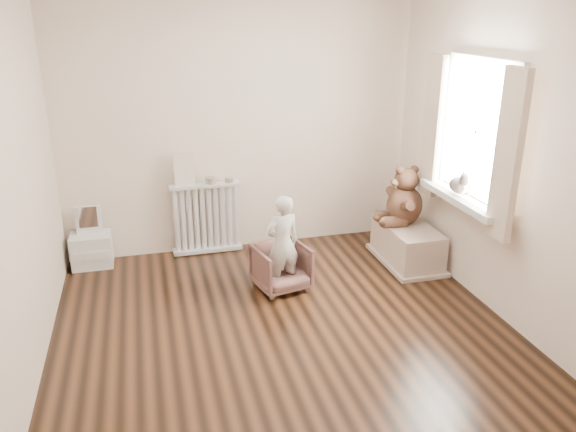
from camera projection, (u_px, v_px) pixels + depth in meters
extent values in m
cube|color=black|center=(284.00, 330.00, 4.50)|extent=(3.60, 3.60, 0.01)
cube|color=white|center=(240.00, 126.00, 5.68)|extent=(3.60, 0.02, 2.60)
cube|color=white|center=(387.00, 286.00, 2.41)|extent=(3.60, 0.02, 2.60)
cube|color=white|center=(14.00, 194.00, 3.62)|extent=(0.02, 3.60, 2.60)
cube|color=white|center=(502.00, 158.00, 4.48)|extent=(0.02, 3.60, 2.60)
cube|color=white|center=(479.00, 132.00, 4.69)|extent=(0.03, 0.90, 1.10)
cube|color=silver|center=(462.00, 199.00, 4.87)|extent=(0.22, 1.10, 0.06)
cube|color=beige|center=(508.00, 156.00, 4.16)|extent=(0.06, 0.26, 1.30)
cube|color=beige|center=(433.00, 127.00, 5.20)|extent=(0.06, 0.26, 1.30)
cube|color=silver|center=(206.00, 218.00, 5.79)|extent=(0.72, 0.14, 0.76)
cube|color=beige|center=(184.00, 169.00, 5.56)|extent=(0.20, 0.02, 0.33)
cylinder|color=#A59E8C|center=(211.00, 180.00, 5.67)|extent=(0.11, 0.11, 0.06)
cylinder|color=#A59E8C|center=(229.00, 180.00, 5.72)|extent=(0.09, 0.09, 0.05)
cube|color=silver|center=(90.00, 240.00, 5.53)|extent=(0.39, 0.28, 0.61)
imported|color=brown|center=(281.00, 267.00, 5.10)|extent=(0.54, 0.55, 0.42)
imported|color=silver|center=(282.00, 243.00, 4.97)|extent=(0.36, 0.28, 0.89)
cube|color=beige|center=(407.00, 243.00, 5.64)|extent=(0.44, 0.83, 0.39)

